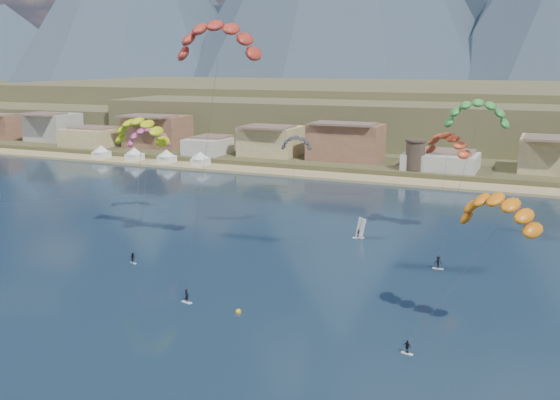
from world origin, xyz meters
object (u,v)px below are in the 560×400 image
Objects in this scene: kitesurfer_green at (477,110)px; windsurfer at (359,232)px; watchtower at (415,155)px; kitesurfer_red at (218,34)px; kitesurfer_orange at (499,206)px; kitesurfer_yellow at (141,127)px; buoy at (238,312)px.

kitesurfer_green reaches higher than windsurfer.
kitesurfer_green is (21.67, -60.37, 16.95)m from watchtower.
kitesurfer_red is 45.98m from kitesurfer_orange.
kitesurfer_red is 10.43× the size of windsurfer.
kitesurfer_green is 7.48× the size of windsurfer.
kitesurfer_yellow is 6.59× the size of windsurfer.
watchtower is 0.44× the size of kitesurfer_orange.
buoy is (-23.08, -43.44, -23.19)m from kitesurfer_green.
windsurfer is at bearing -87.29° from watchtower.
watchtower is 87.09m from kitesurfer_yellow.
kitesurfer_yellow is at bearing -160.47° from kitesurfer_green.
kitesurfer_yellow is 64.53m from kitesurfer_orange.
kitesurfer_yellow is at bearing 155.78° from kitesurfer_red.
watchtower is 2.31× the size of windsurfer.
kitesurfer_orange is (28.77, -99.20, 9.45)m from watchtower.
kitesurfer_orange is 45.80m from windsurfer.
kitesurfer_red is 51.27× the size of buoy.
kitesurfer_red is (-11.70, -88.99, 28.76)m from watchtower.
windsurfer is (35.61, 15.35, -18.90)m from kitesurfer_yellow.
kitesurfer_green is at bearing 19.53° from kitesurfer_yellow.
kitesurfer_green is at bearing 62.02° from buoy.
kitesurfer_green is (54.24, 19.24, 3.24)m from kitesurfer_yellow.
kitesurfer_yellow reaches higher than buoy.
kitesurfer_yellow is at bearing -156.67° from windsurfer.
windsurfer is (3.04, -64.25, -5.19)m from watchtower.
kitesurfer_yellow is 1.26× the size of kitesurfer_orange.
kitesurfer_orange reaches higher than windsurfer.
kitesurfer_red is at bearing -24.22° from kitesurfer_yellow.
kitesurfer_green reaches higher than kitesurfer_yellow.
watchtower is 104.00m from buoy.
watchtower is 0.31× the size of kitesurfer_green.
kitesurfer_red reaches higher than kitesurfer_green.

